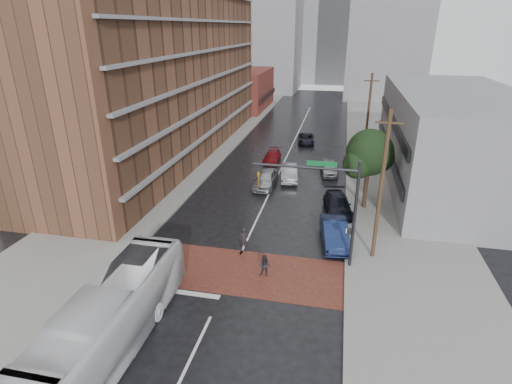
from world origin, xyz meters
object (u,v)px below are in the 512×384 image
Objects in this scene: car_parked_far at (329,168)px; car_parked_near at (335,233)px; pedestrian_b at (265,266)px; car_travel_c at (272,157)px; transit_bus at (109,320)px; pedestrian_a at (244,240)px; suv_travel at (306,139)px; car_travel_a at (266,179)px; car_travel_b at (289,172)px; car_parked_mid at (338,204)px.

car_parked_near is at bearing -92.71° from car_parked_far.
pedestrian_b is 22.83m from car_travel_c.
pedestrian_a is (4.04, 10.11, -0.78)m from transit_bus.
suv_travel is at bearing 82.21° from pedestrian_a.
transit_bus is 6.78× the size of pedestrian_a.
suv_travel is 12.07m from car_parked_far.
suv_travel is (3.07, 8.70, 0.02)m from car_travel_c.
car_travel_a is at bearing -84.86° from car_travel_c.
pedestrian_a is 12.16m from car_travel_a.
car_travel_a reaches higher than car_travel_b.
pedestrian_b is at bearing -95.10° from suv_travel.
pedestrian_b is 19.95m from car_parked_far.
transit_bus is 20.58m from car_parked_mid.
car_travel_a is (-2.80, 14.78, 0.07)m from pedestrian_b.
car_travel_a is 3.15m from car_travel_b.
car_travel_c is 0.93× the size of suv_travel.
pedestrian_b is at bearing -95.66° from car_travel_b.
car_travel_c is at bearing 104.90° from car_parked_near.
car_parked_far is at bearing 87.13° from car_parked_mid.
car_travel_c is 7.17m from car_parked_far.
car_travel_c is at bearing 102.58° from pedestrian_b.
car_parked_mid is at bearing -57.88° from car_travel_c.
car_travel_a is 1.05× the size of suv_travel.
car_travel_b is 1.10× the size of car_travel_c.
car_travel_c is at bearing 85.01° from transit_bus.
car_travel_b reaches higher than car_travel_c.
car_parked_near is 1.18× the size of car_parked_far.
car_parked_near is at bearing 54.99° from pedestrian_b.
transit_bus is 2.59× the size of car_travel_b.
transit_bus is at bearing -96.44° from car_travel_a.
car_travel_a is at bearing 89.11° from pedestrian_a.
car_travel_a is 1.12× the size of car_parked_far.
transit_bus is 2.52× the size of car_travel_a.
pedestrian_b is 6.53m from car_parked_near.
pedestrian_a is at bearing -84.37° from car_travel_a.
car_parked_far is (3.51, -11.55, 0.09)m from suv_travel.
car_travel_b is at bearing 77.95° from transit_bus.
car_travel_a is 8.24m from car_parked_mid.
transit_bus is at bearing -94.92° from car_travel_c.
transit_bus reaches higher than pedestrian_b.
car_travel_b is at bearing -63.46° from car_travel_c.
car_parked_near is at bearing -52.83° from car_travel_a.
car_parked_mid is at bearing 80.44° from car_parked_near.
car_travel_b is at bearing -154.48° from car_parked_far.
car_parked_mid is (4.17, 10.39, -0.01)m from pedestrian_b.
car_travel_a is at bearing -104.03° from suv_travel.
pedestrian_b is at bearing -137.33° from car_parked_near.
car_parked_mid is (6.97, -4.39, -0.08)m from car_travel_a.
car_parked_far is (5.05, 17.07, -0.16)m from pedestrian_a.
car_travel_b is 0.92× the size of car_parked_mid.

